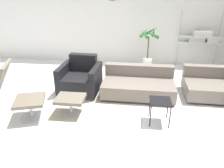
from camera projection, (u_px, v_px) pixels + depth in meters
name	position (u px, v px, depth m)	size (l,w,h in m)	color
ground_plane	(109.00, 109.00, 4.41)	(12.00, 12.00, 0.00)	white
wall_back	(122.00, 17.00, 6.56)	(12.00, 0.09, 2.80)	silver
round_rug	(94.00, 119.00, 4.07)	(1.83, 1.83, 0.01)	#BCB29E
lounge_chair	(6.00, 86.00, 3.78)	(1.09, 0.80, 1.19)	#BCBCC1
ottoman	(70.00, 101.00, 4.13)	(0.53, 0.45, 0.36)	#BCBCC1
armchair_red	(81.00, 79.00, 5.04)	(0.92, 0.89, 0.81)	silver
couch_low	(138.00, 85.00, 4.93)	(1.60, 0.95, 0.60)	black
couch_second	(213.00, 87.00, 4.85)	(1.28, 0.94, 0.60)	black
side_table	(160.00, 103.00, 3.83)	(0.37, 0.37, 0.44)	black
potted_plant	(148.00, 50.00, 6.27)	(0.56, 0.59, 1.26)	silver
shelf_unit	(201.00, 38.00, 6.29)	(1.19, 0.28, 1.63)	#BCBCC1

